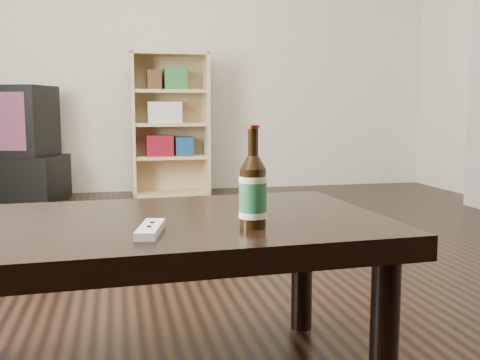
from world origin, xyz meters
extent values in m
cube|color=black|center=(0.00, 0.00, -0.01)|extent=(5.00, 6.00, 0.01)
cube|color=silver|center=(0.00, 3.01, 1.35)|extent=(5.00, 0.02, 2.70)
cube|color=black|center=(-1.09, 2.77, 0.17)|extent=(0.95, 0.69, 0.34)
cube|color=black|center=(-1.09, 2.77, 0.60)|extent=(0.81, 0.65, 0.53)
cube|color=tan|center=(-0.13, 2.73, 0.57)|extent=(0.03, 0.28, 1.14)
cube|color=tan|center=(0.46, 2.74, 0.57)|extent=(0.03, 0.28, 1.14)
cube|color=tan|center=(0.16, 2.74, 1.12)|extent=(0.61, 0.29, 0.03)
cube|color=tan|center=(0.16, 2.74, 0.01)|extent=(0.61, 0.29, 0.03)
cube|color=tan|center=(0.16, 2.86, 0.57)|extent=(0.61, 0.03, 1.14)
cube|color=tan|center=(0.16, 2.74, 0.31)|extent=(0.56, 0.26, 0.03)
cube|color=tan|center=(0.16, 2.74, 0.57)|extent=(0.56, 0.26, 0.03)
cube|color=tan|center=(0.16, 2.74, 0.83)|extent=(0.56, 0.26, 0.03)
cube|color=maroon|center=(0.08, 2.72, 0.40)|extent=(0.21, 0.18, 0.17)
cube|color=navy|center=(0.27, 2.72, 0.39)|extent=(0.14, 0.18, 0.15)
cube|color=beige|center=(0.12, 2.72, 0.66)|extent=(0.26, 0.18, 0.17)
cube|color=#2D6936|center=(0.21, 2.72, 0.93)|extent=(0.18, 0.18, 0.17)
cube|color=#522D1A|center=(0.04, 2.72, 0.92)|extent=(0.11, 0.18, 0.15)
cube|color=black|center=(-0.18, -0.42, 0.40)|extent=(1.18, 0.72, 0.06)
cylinder|color=black|center=(0.33, -0.66, 0.19)|extent=(0.07, 0.07, 0.37)
cylinder|color=black|center=(0.31, -0.14, 0.19)|extent=(0.07, 0.07, 0.37)
cylinder|color=black|center=(0.04, -0.56, 0.50)|extent=(0.07, 0.07, 0.14)
cylinder|color=#1E5D34|center=(0.04, -0.56, 0.50)|extent=(0.07, 0.07, 0.08)
cylinder|color=beige|center=(0.04, -0.56, 0.54)|extent=(0.08, 0.08, 0.01)
cylinder|color=beige|center=(0.04, -0.56, 0.46)|extent=(0.08, 0.08, 0.01)
cone|color=black|center=(0.04, -0.56, 0.58)|extent=(0.07, 0.07, 0.03)
cylinder|color=black|center=(0.04, -0.56, 0.62)|extent=(0.03, 0.03, 0.06)
cylinder|color=maroon|center=(0.04, -0.56, 0.66)|extent=(0.04, 0.04, 0.01)
cube|color=#BBBABC|center=(-0.19, -0.57, 0.44)|extent=(0.08, 0.16, 0.02)
cylinder|color=black|center=(-0.19, -0.55, 0.45)|extent=(0.01, 0.01, 0.00)
cylinder|color=black|center=(-0.19, -0.59, 0.45)|extent=(0.01, 0.01, 0.00)
camera|label=1|loc=(-0.26, -1.79, 0.70)|focal=42.00mm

